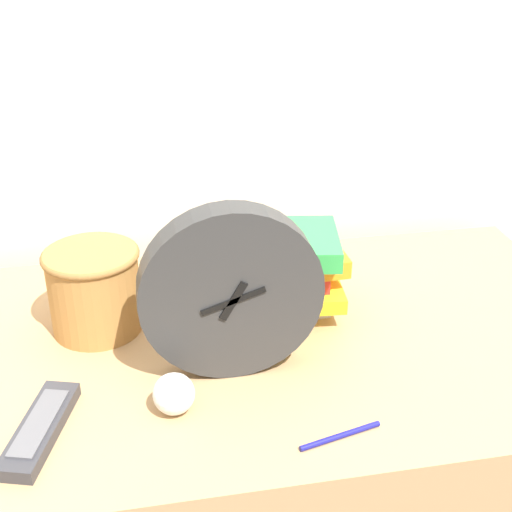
% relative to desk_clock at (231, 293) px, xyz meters
% --- Properties ---
extents(wall_back, '(6.00, 0.04, 2.40)m').
position_rel_desk_clock_xyz_m(wall_back, '(-0.00, 0.48, 0.32)').
color(wall_back, silver).
rests_on(wall_back, ground_plane).
extents(desk, '(1.31, 0.67, 0.74)m').
position_rel_desk_clock_xyz_m(desk, '(-0.00, 0.08, -0.51)').
color(desk, tan).
rests_on(desk, ground_plane).
extents(desk_clock, '(0.28, 0.05, 0.28)m').
position_rel_desk_clock_xyz_m(desk_clock, '(0.00, 0.00, 0.00)').
color(desk_clock, '#333333').
rests_on(desk_clock, desk).
extents(book_stack, '(0.23, 0.21, 0.15)m').
position_rel_desk_clock_xyz_m(book_stack, '(0.11, 0.17, -0.06)').
color(book_stack, white).
rests_on(book_stack, desk).
extents(basket, '(0.16, 0.16, 0.14)m').
position_rel_desk_clock_xyz_m(basket, '(-0.21, 0.16, -0.06)').
color(basket, '#B27A3D').
rests_on(basket, desk).
extents(tv_remote, '(0.10, 0.19, 0.02)m').
position_rel_desk_clock_xyz_m(tv_remote, '(-0.28, -0.10, -0.13)').
color(tv_remote, '#333338').
rests_on(tv_remote, desk).
extents(crumpled_paper_ball, '(0.06, 0.06, 0.06)m').
position_rel_desk_clock_xyz_m(crumpled_paper_ball, '(-0.10, -0.08, -0.11)').
color(crumpled_paper_ball, white).
rests_on(crumpled_paper_ball, desk).
extents(pen, '(0.12, 0.04, 0.01)m').
position_rel_desk_clock_xyz_m(pen, '(0.12, -0.18, -0.13)').
color(pen, navy).
rests_on(pen, desk).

